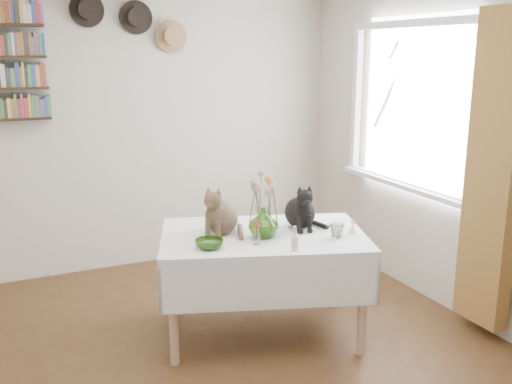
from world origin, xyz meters
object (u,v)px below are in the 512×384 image
dining_table (263,259)px  black_cat (300,204)px  tabby_cat (221,208)px  flower_vase (263,223)px

dining_table → black_cat: (0.29, 0.02, 0.34)m
tabby_cat → flower_vase: 0.30m
dining_table → black_cat: 0.45m
tabby_cat → black_cat: size_ratio=1.07×
black_cat → flower_vase: 0.34m
black_cat → dining_table: bearing=-161.6°
dining_table → tabby_cat: bearing=153.9°
tabby_cat → black_cat: bearing=35.2°
tabby_cat → flower_vase: (0.22, -0.19, -0.07)m
dining_table → tabby_cat: tabby_cat is taller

